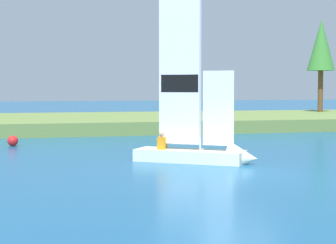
% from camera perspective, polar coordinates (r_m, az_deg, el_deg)
% --- Properties ---
extents(ground_plane, '(200.00, 200.00, 0.00)m').
position_cam_1_polar(ground_plane, '(18.51, 7.12, -5.15)').
color(ground_plane, '#195684').
extents(shore_bank, '(80.00, 14.01, 0.77)m').
position_cam_1_polar(shore_bank, '(39.73, -4.45, 0.02)').
color(shore_bank, olive).
rests_on(shore_bank, ground).
extents(shoreline_tree_midright, '(2.21, 2.21, 7.41)m').
position_cam_1_polar(shoreline_tree_midright, '(48.20, 14.91, 7.25)').
color(shoreline_tree_midright, brown).
rests_on(shoreline_tree_midright, shore_bank).
extents(sailboat, '(4.45, 3.59, 6.71)m').
position_cam_1_polar(sailboat, '(21.14, 3.80, -2.62)').
color(sailboat, silver).
rests_on(sailboat, ground).
extents(channel_buoy, '(0.49, 0.49, 0.49)m').
position_cam_1_polar(channel_buoy, '(27.96, -15.11, -1.82)').
color(channel_buoy, red).
rests_on(channel_buoy, ground).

